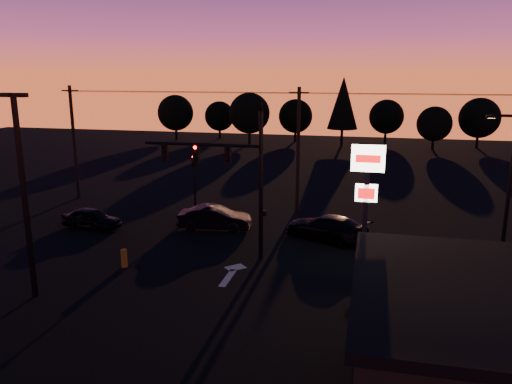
% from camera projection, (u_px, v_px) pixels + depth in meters
% --- Properties ---
extents(ground, '(120.00, 120.00, 0.00)m').
position_uv_depth(ground, '(212.00, 285.00, 23.98)').
color(ground, black).
rests_on(ground, ground).
extents(lane_arrow, '(1.20, 3.10, 0.01)m').
position_uv_depth(lane_arrow, '(232.00, 273.00, 25.44)').
color(lane_arrow, beige).
rests_on(lane_arrow, ground).
extents(traffic_signal_mast, '(6.79, 0.52, 8.58)m').
position_uv_depth(traffic_signal_mast, '(232.00, 169.00, 26.63)').
color(traffic_signal_mast, black).
rests_on(traffic_signal_mast, ground).
extents(secondary_signal, '(0.30, 0.31, 4.35)m').
position_uv_depth(secondary_signal, '(194.00, 176.00, 35.29)').
color(secondary_signal, black).
rests_on(secondary_signal, ground).
extents(parking_lot_light, '(1.25, 0.30, 9.14)m').
position_uv_depth(parking_lot_light, '(23.00, 184.00, 21.57)').
color(parking_lot_light, black).
rests_on(parking_lot_light, ground).
extents(pylon_sign, '(1.50, 0.28, 6.80)m').
position_uv_depth(pylon_sign, '(367.00, 186.00, 22.70)').
color(pylon_sign, black).
rests_on(pylon_sign, ground).
extents(streetlight, '(1.55, 0.35, 8.00)m').
position_uv_depth(streetlight, '(508.00, 186.00, 25.08)').
color(streetlight, black).
rests_on(streetlight, ground).
extents(utility_pole_0, '(1.40, 0.26, 9.00)m').
position_uv_depth(utility_pole_0, '(74.00, 142.00, 39.70)').
color(utility_pole_0, black).
rests_on(utility_pole_0, ground).
extents(utility_pole_1, '(1.40, 0.26, 9.00)m').
position_uv_depth(utility_pole_1, '(298.00, 149.00, 35.72)').
color(utility_pole_1, black).
rests_on(utility_pole_1, ground).
extents(power_wires, '(36.00, 1.22, 0.07)m').
position_uv_depth(power_wires, '(299.00, 93.00, 34.80)').
color(power_wires, black).
rests_on(power_wires, ground).
extents(bollard, '(0.32, 0.32, 0.97)m').
position_uv_depth(bollard, '(124.00, 258.00, 26.12)').
color(bollard, '#AB7616').
rests_on(bollard, ground).
extents(tree_0, '(5.36, 5.36, 6.74)m').
position_uv_depth(tree_0, '(176.00, 113.00, 75.25)').
color(tree_0, black).
rests_on(tree_0, ground).
extents(tree_1, '(4.54, 4.54, 5.71)m').
position_uv_depth(tree_1, '(219.00, 116.00, 76.91)').
color(tree_1, black).
rests_on(tree_1, ground).
extents(tree_2, '(5.77, 5.78, 7.26)m').
position_uv_depth(tree_2, '(249.00, 113.00, 70.63)').
color(tree_2, black).
rests_on(tree_2, ground).
extents(tree_3, '(4.95, 4.95, 6.22)m').
position_uv_depth(tree_3, '(296.00, 116.00, 73.23)').
color(tree_3, black).
rests_on(tree_3, ground).
extents(tree_4, '(4.18, 4.18, 9.50)m').
position_uv_depth(tree_4, '(343.00, 103.00, 68.34)').
color(tree_4, black).
rests_on(tree_4, ground).
extents(tree_5, '(4.95, 4.95, 6.22)m').
position_uv_depth(tree_5, '(386.00, 117.00, 72.25)').
color(tree_5, black).
rests_on(tree_5, ground).
extents(tree_6, '(4.54, 4.54, 5.71)m').
position_uv_depth(tree_6, '(434.00, 124.00, 65.32)').
color(tree_6, black).
rests_on(tree_6, ground).
extents(tree_7, '(5.36, 5.36, 6.74)m').
position_uv_depth(tree_7, '(479.00, 118.00, 66.69)').
color(tree_7, black).
rests_on(tree_7, ground).
extents(car_left, '(4.15, 2.08, 1.36)m').
position_uv_depth(car_left, '(92.00, 218.00, 32.56)').
color(car_left, black).
rests_on(car_left, ground).
extents(car_mid, '(4.84, 2.15, 1.54)m').
position_uv_depth(car_mid, '(215.00, 218.00, 32.37)').
color(car_mid, black).
rests_on(car_mid, ground).
extents(car_right, '(5.68, 4.16, 1.53)m').
position_uv_depth(car_right, '(326.00, 227.00, 30.39)').
color(car_right, black).
rests_on(car_right, ground).
extents(suv_parked, '(3.81, 5.34, 1.35)m').
position_uv_depth(suv_parked, '(428.00, 321.00, 19.10)').
color(suv_parked, black).
rests_on(suv_parked, ground).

